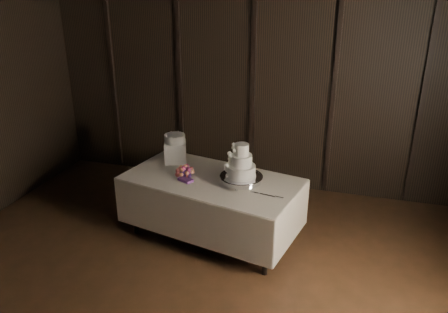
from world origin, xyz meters
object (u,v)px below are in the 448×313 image
display_table (212,205)px  wedding_cake (239,164)px  cake_stand (241,180)px  small_cake (175,139)px  box_pedestal (175,152)px  bouquet (185,172)px

display_table → wedding_cake: 0.67m
cake_stand → small_cake: (-0.94, 0.39, 0.26)m
display_table → wedding_cake: wedding_cake is taller
wedding_cake → display_table: bearing=148.8°
display_table → small_cake: small_cake is taller
display_table → wedding_cake: (0.33, -0.04, 0.58)m
display_table → box_pedestal: (-0.59, 0.36, 0.47)m
cake_stand → bouquet: (-0.67, -0.00, 0.01)m
box_pedestal → display_table: bearing=-31.8°
display_table → cake_stand: (0.36, -0.02, 0.39)m
display_table → box_pedestal: 0.83m
display_table → box_pedestal: size_ratio=8.32×
cake_stand → wedding_cake: size_ratio=1.28×
bouquet → box_pedestal: 0.48m
cake_stand → bouquet: size_ratio=1.29×
cake_stand → bouquet: bouquet is taller
wedding_cake → small_cake: (-0.92, 0.40, 0.06)m
display_table → bouquet: size_ratio=5.78×
bouquet → display_table: bearing=4.3°
box_pedestal → cake_stand: bearing=-22.3°
cake_stand → small_cake: small_cake is taller
cake_stand → box_pedestal: bearing=157.7°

